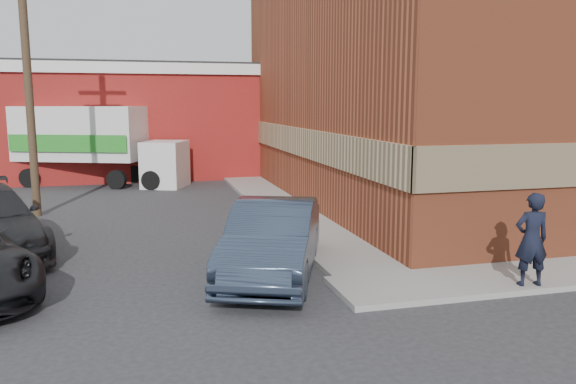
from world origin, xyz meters
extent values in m
plane|color=#28282B|center=(0.00, 0.00, 0.00)|extent=(90.00, 90.00, 0.00)
cube|color=#A14729|center=(8.50, 9.00, 4.50)|extent=(14.00, 18.00, 9.00)
cube|color=tan|center=(1.46, 9.00, 2.30)|extent=(0.08, 18.16, 1.00)
cube|color=gray|center=(0.60, 9.00, 0.06)|extent=(1.80, 18.00, 0.12)
cube|color=maroon|center=(-6.00, 20.00, 2.50)|extent=(16.00, 8.00, 5.00)
cube|color=silver|center=(-6.00, 20.00, 5.25)|extent=(16.30, 8.30, 0.50)
cube|color=black|center=(-6.00, 20.00, 5.55)|extent=(16.00, 8.00, 0.10)
cylinder|color=#473623|center=(-7.50, 9.00, 4.50)|extent=(0.26, 0.26, 9.00)
imported|color=black|center=(3.27, -1.55, 1.05)|extent=(0.74, 0.54, 1.86)
imported|color=#2F3B4F|center=(-1.42, 0.67, 0.81)|extent=(3.35, 5.19, 1.61)
cube|color=silver|center=(-6.72, 16.00, 2.35)|extent=(5.94, 4.09, 2.39)
cube|color=#248222|center=(-7.14, 14.97, 1.98)|extent=(4.96, 1.99, 0.74)
cube|color=silver|center=(-3.39, 14.67, 1.01)|extent=(2.29, 2.49, 2.02)
cylinder|color=black|center=(-8.95, 15.89, 0.41)|extent=(0.87, 0.56, 0.83)
cylinder|color=black|center=(-8.26, 17.60, 0.41)|extent=(0.87, 0.56, 0.83)
cylinder|color=black|center=(-5.18, 14.40, 0.41)|extent=(0.87, 0.56, 0.83)
cylinder|color=black|center=(-4.50, 16.11, 0.41)|extent=(0.87, 0.56, 0.83)
cylinder|color=black|center=(-3.73, 13.82, 0.41)|extent=(0.87, 0.56, 0.83)
cylinder|color=black|center=(-3.05, 15.53, 0.41)|extent=(0.87, 0.56, 0.83)
camera|label=1|loc=(-4.04, -10.71, 3.70)|focal=35.00mm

